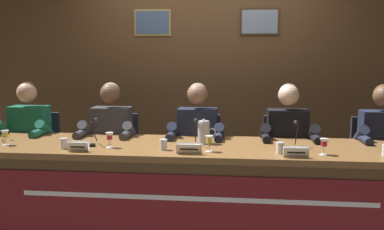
# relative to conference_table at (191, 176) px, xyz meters

# --- Properties ---
(wall_back_panelled) EXTENTS (5.62, 0.14, 2.60)m
(wall_back_panelled) POSITION_rel_conference_table_xyz_m (-0.00, 1.60, 0.77)
(wall_back_panelled) COLOR brown
(wall_back_panelled) RESTS_ON ground_plane
(conference_table) EXTENTS (4.42, 0.85, 0.75)m
(conference_table) POSITION_rel_conference_table_xyz_m (0.00, 0.00, 0.00)
(conference_table) COLOR brown
(conference_table) RESTS_ON ground_plane
(chair_far_left) EXTENTS (0.44, 0.44, 0.90)m
(chair_far_left) POSITION_rel_conference_table_xyz_m (-1.65, 0.73, -0.09)
(chair_far_left) COLOR black
(chair_far_left) RESTS_ON ground_plane
(panelist_far_left) EXTENTS (0.51, 0.48, 1.23)m
(panelist_far_left) POSITION_rel_conference_table_xyz_m (-1.65, 0.53, 0.19)
(panelist_far_left) COLOR black
(panelist_far_left) RESTS_ON ground_plane
(juice_glass_far_left) EXTENTS (0.06, 0.06, 0.12)m
(juice_glass_far_left) POSITION_rel_conference_table_xyz_m (-1.52, -0.04, 0.31)
(juice_glass_far_left) COLOR white
(juice_glass_far_left) RESTS_ON conference_table
(chair_left) EXTENTS (0.44, 0.44, 0.90)m
(chair_left) POSITION_rel_conference_table_xyz_m (-0.83, 0.73, -0.09)
(chair_left) COLOR black
(chair_left) RESTS_ON ground_plane
(panelist_left) EXTENTS (0.51, 0.48, 1.23)m
(panelist_left) POSITION_rel_conference_table_xyz_m (-0.83, 0.53, 0.19)
(panelist_left) COLOR black
(panelist_left) RESTS_ON ground_plane
(nameplate_left) EXTENTS (0.16, 0.06, 0.08)m
(nameplate_left) POSITION_rel_conference_table_xyz_m (-0.84, -0.20, 0.26)
(nameplate_left) COLOR white
(nameplate_left) RESTS_ON conference_table
(juice_glass_left) EXTENTS (0.06, 0.06, 0.12)m
(juice_glass_left) POSITION_rel_conference_table_xyz_m (-0.64, -0.04, 0.31)
(juice_glass_left) COLOR white
(juice_glass_left) RESTS_ON conference_table
(water_cup_left) EXTENTS (0.06, 0.06, 0.08)m
(water_cup_left) POSITION_rel_conference_table_xyz_m (-0.99, -0.12, 0.26)
(water_cup_left) COLOR silver
(water_cup_left) RESTS_ON conference_table
(microphone_left) EXTENTS (0.06, 0.17, 0.22)m
(microphone_left) POSITION_rel_conference_table_xyz_m (-0.80, 0.03, 0.30)
(microphone_left) COLOR black
(microphone_left) RESTS_ON conference_table
(chair_center) EXTENTS (0.44, 0.44, 0.90)m
(chair_center) POSITION_rel_conference_table_xyz_m (-0.00, 0.73, -0.09)
(chair_center) COLOR black
(chair_center) RESTS_ON ground_plane
(panelist_center) EXTENTS (0.51, 0.48, 1.23)m
(panelist_center) POSITION_rel_conference_table_xyz_m (-0.00, 0.53, 0.19)
(panelist_center) COLOR black
(panelist_center) RESTS_ON ground_plane
(nameplate_center) EXTENTS (0.19, 0.06, 0.08)m
(nameplate_center) POSITION_rel_conference_table_xyz_m (0.01, -0.19, 0.26)
(nameplate_center) COLOR white
(nameplate_center) RESTS_ON conference_table
(juice_glass_center) EXTENTS (0.06, 0.06, 0.12)m
(juice_glass_center) POSITION_rel_conference_table_xyz_m (0.15, -0.09, 0.31)
(juice_glass_center) COLOR white
(juice_glass_center) RESTS_ON conference_table
(water_cup_center) EXTENTS (0.06, 0.06, 0.08)m
(water_cup_center) POSITION_rel_conference_table_xyz_m (-0.20, -0.08, 0.26)
(water_cup_center) COLOR silver
(water_cup_center) RESTS_ON conference_table
(microphone_center) EXTENTS (0.06, 0.17, 0.22)m
(microphone_center) POSITION_rel_conference_table_xyz_m (0.02, 0.09, 0.30)
(microphone_center) COLOR black
(microphone_center) RESTS_ON conference_table
(chair_right) EXTENTS (0.44, 0.44, 0.90)m
(chair_right) POSITION_rel_conference_table_xyz_m (0.82, 0.73, -0.09)
(chair_right) COLOR black
(chair_right) RESTS_ON ground_plane
(panelist_right) EXTENTS (0.51, 0.48, 1.23)m
(panelist_right) POSITION_rel_conference_table_xyz_m (0.82, 0.53, 0.19)
(panelist_right) COLOR black
(panelist_right) RESTS_ON ground_plane
(nameplate_right) EXTENTS (0.18, 0.06, 0.08)m
(nameplate_right) POSITION_rel_conference_table_xyz_m (0.79, -0.21, 0.26)
(nameplate_right) COLOR white
(nameplate_right) RESTS_ON conference_table
(juice_glass_right) EXTENTS (0.06, 0.06, 0.12)m
(juice_glass_right) POSITION_rel_conference_table_xyz_m (1.00, -0.11, 0.31)
(juice_glass_right) COLOR white
(juice_glass_right) RESTS_ON conference_table
(water_cup_right) EXTENTS (0.06, 0.06, 0.08)m
(water_cup_right) POSITION_rel_conference_table_xyz_m (0.69, -0.10, 0.26)
(water_cup_right) COLOR silver
(water_cup_right) RESTS_ON conference_table
(microphone_right) EXTENTS (0.06, 0.17, 0.22)m
(microphone_right) POSITION_rel_conference_table_xyz_m (0.83, 0.07, 0.30)
(microphone_right) COLOR black
(microphone_right) RESTS_ON conference_table
(chair_far_right) EXTENTS (0.44, 0.44, 0.90)m
(chair_far_right) POSITION_rel_conference_table_xyz_m (1.65, 0.73, -0.09)
(chair_far_right) COLOR black
(chair_far_right) RESTS_ON ground_plane
(panelist_far_right) EXTENTS (0.51, 0.48, 1.23)m
(panelist_far_right) POSITION_rel_conference_table_xyz_m (1.65, 0.53, 0.19)
(panelist_far_right) COLOR black
(panelist_far_right) RESTS_ON ground_plane
(water_pitcher_central) EXTENTS (0.15, 0.10, 0.21)m
(water_pitcher_central) POSITION_rel_conference_table_xyz_m (0.09, 0.20, 0.32)
(water_pitcher_central) COLOR silver
(water_pitcher_central) RESTS_ON conference_table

